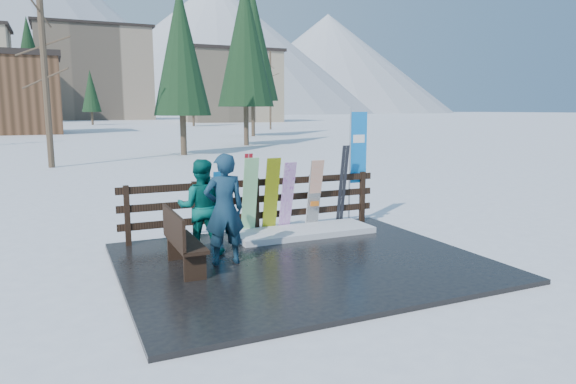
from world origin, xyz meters
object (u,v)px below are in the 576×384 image
snowboard_0 (218,205)px  snowboard_3 (287,197)px  rental_flag (356,152)px  snowboard_4 (314,195)px  bench (181,239)px  snowboard_5 (315,194)px  person_back (201,207)px  snowboard_1 (250,197)px  person_front (224,209)px  snowboard_2 (271,196)px

snowboard_0 → snowboard_3: bearing=0.0°
snowboard_0 → rental_flag: 3.48m
snowboard_4 → bench: bearing=-152.6°
bench → snowboard_5: 3.70m
snowboard_3 → rental_flag: (1.84, 0.27, 0.86)m
person_back → snowboard_5: bearing=-142.3°
rental_flag → snowboard_3: bearing=-171.6°
snowboard_1 → person_front: 1.96m
bench → rental_flag: bearing=23.7°
rental_flag → snowboard_2: bearing=-173.0°
snowboard_0 → snowboard_1: (0.67, 0.00, 0.12)m
snowboard_3 → rental_flag: size_ratio=0.59×
snowboard_2 → snowboard_3: 0.37m
person_back → snowboard_0: bearing=-103.3°
rental_flag → person_front: 4.24m
snowboard_5 → person_back: (-2.73, -0.92, 0.10)m
snowboard_1 → snowboard_4: size_ratio=1.08×
bench → person_front: person_front is taller
bench → person_front: 0.85m
snowboard_0 → snowboard_3: snowboard_3 is taller
snowboard_0 → snowboard_2: snowboard_2 is taller
snowboard_4 → snowboard_5: bearing=0.0°
snowboard_2 → person_back: 1.95m
snowboard_2 → person_back: size_ratio=0.95×
snowboard_3 → snowboard_2: bearing=-180.0°
snowboard_4 → snowboard_0: bearing=-180.0°
snowboard_2 → snowboard_5: (1.01, 0.00, -0.04)m
rental_flag → snowboard_0: bearing=-175.4°
snowboard_2 → snowboard_3: snowboard_2 is taller
snowboard_0 → snowboard_2: (1.14, -0.00, 0.11)m
snowboard_3 → snowboard_5: snowboard_5 is taller
snowboard_1 → snowboard_3: (0.83, -0.00, -0.06)m
snowboard_0 → snowboard_3: size_ratio=0.92×
snowboard_5 → person_front: bearing=-146.9°
snowboard_5 → rental_flag: (1.19, 0.27, 0.85)m
snowboard_2 → snowboard_5: size_ratio=1.06×
bench → snowboard_4: (3.26, 1.69, 0.23)m
person_front → person_back: size_ratio=1.09×
snowboard_5 → person_front: person_front is taller
snowboard_5 → rental_flag: rental_flag is taller
snowboard_0 → rental_flag: (3.34, 0.27, 0.92)m
snowboard_3 → snowboard_4: size_ratio=1.01×
person_back → snowboard_1: bearing=-124.6°
person_front → person_back: 0.76m
snowboard_0 → snowboard_5: bearing=0.0°
bench → snowboard_4: bearing=27.4°
snowboard_1 → person_front: person_front is taller
person_front → snowboard_2: bearing=-130.1°
bench → person_back: person_back is taller
snowboard_0 → snowboard_1: 0.68m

